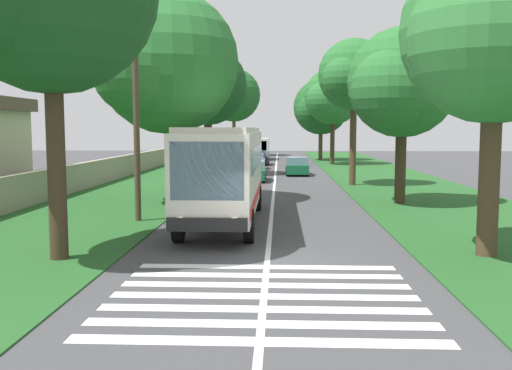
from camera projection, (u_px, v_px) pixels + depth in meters
ground at (267, 266)px, 15.44m from camera, size 160.00×160.00×0.00m
grass_verge_left at (121, 197)px, 30.69m from camera, size 120.00×8.00×0.04m
grass_verge_right at (429, 199)px, 30.02m from camera, size 120.00×8.00×0.04m
centre_line at (273, 198)px, 30.35m from camera, size 110.00×0.16×0.01m
coach_bus at (225, 168)px, 22.30m from camera, size 11.16×2.62×3.73m
zebra_crossing at (264, 296)px, 12.63m from camera, size 5.85×6.80×0.01m
trailing_car_0 at (253, 172)px, 40.42m from camera, size 4.30×1.78×1.43m
trailing_car_1 at (297, 167)px, 45.66m from camera, size 4.30×1.78×1.43m
trailing_car_2 at (255, 162)px, 52.47m from camera, size 4.30×1.78×1.43m
trailing_car_3 at (260, 158)px, 58.38m from camera, size 4.30×1.78×1.43m
trailing_minibus_0 at (260, 147)px, 68.30m from camera, size 6.00×2.14×2.53m
roadside_tree_left_0 at (165, 67)px, 28.32m from camera, size 8.29×7.04×10.42m
roadside_tree_left_2 at (232, 97)px, 76.61m from camera, size 8.42×7.09×11.65m
roadside_tree_left_3 at (209, 94)px, 55.05m from camera, size 5.11×4.49×9.29m
roadside_tree_left_4 at (205, 87)px, 44.92m from camera, size 7.05×6.25×10.16m
roadside_tree_right_0 at (489, 36)px, 15.89m from camera, size 6.51×5.34×9.04m
roadside_tree_right_1 at (331, 98)px, 58.03m from camera, size 6.97×5.79×9.83m
roadside_tree_right_2 at (352, 77)px, 36.51m from camera, size 5.27×4.59×9.38m
roadside_tree_right_3 at (320, 108)px, 65.86m from camera, size 7.30×6.34×9.29m
roadside_tree_right_4 at (399, 86)px, 27.49m from camera, size 6.28×5.32×8.53m
utility_pole at (136, 105)px, 22.35m from camera, size 0.24×1.40×8.83m
roadside_wall at (89, 174)px, 35.72m from camera, size 70.00×0.40×1.59m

